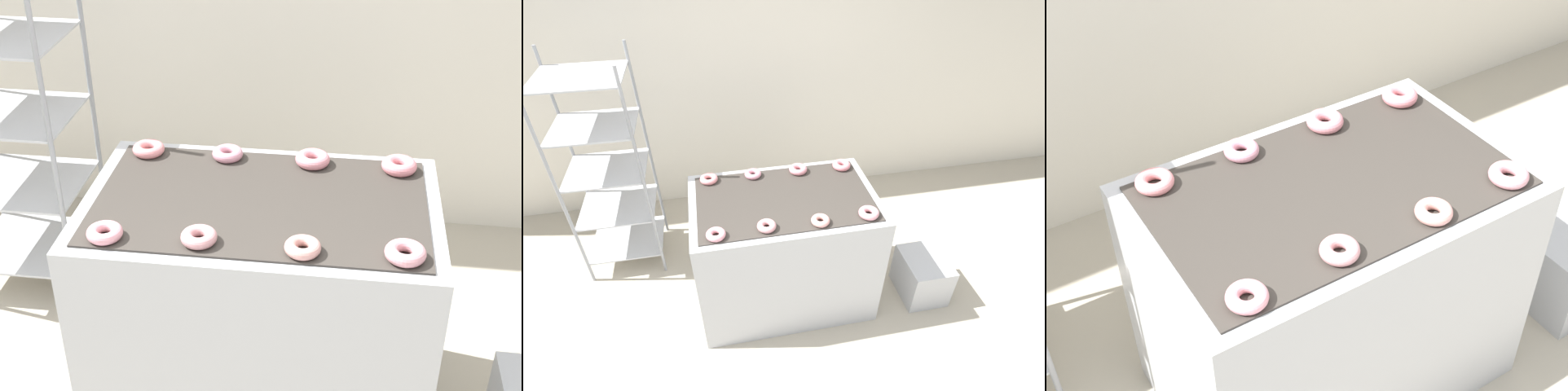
{
  "view_description": "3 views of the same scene",
  "coord_description": "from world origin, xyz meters",
  "views": [
    {
      "loc": [
        0.28,
        -1.51,
        2.31
      ],
      "look_at": [
        0.0,
        0.65,
        0.99
      ],
      "focal_mm": 50.0,
      "sensor_mm": 36.0,
      "label": 1
    },
    {
      "loc": [
        -0.43,
        -1.47,
        2.63
      ],
      "look_at": [
        0.0,
        0.65,
        0.99
      ],
      "focal_mm": 28.0,
      "sensor_mm": 36.0,
      "label": 2
    },
    {
      "loc": [
        -1.04,
        -0.84,
        2.42
      ],
      "look_at": [
        0.0,
        0.8,
        0.81
      ],
      "focal_mm": 50.0,
      "sensor_mm": 36.0,
      "label": 3
    }
  ],
  "objects": [
    {
      "name": "donut_near_midright",
      "position": [
        0.17,
        0.36,
        0.98
      ],
      "size": [
        0.12,
        0.12,
        0.04
      ],
      "primitive_type": "torus",
      "color": "#D5948B",
      "rests_on": "fryer_machine"
    },
    {
      "name": "donut_near_midleft",
      "position": [
        -0.16,
        0.37,
        0.99
      ],
      "size": [
        0.12,
        0.12,
        0.04
      ],
      "primitive_type": "torus",
      "color": "#D28F91",
      "rests_on": "fryer_machine"
    },
    {
      "name": "donut_far_midright",
      "position": [
        0.16,
        0.94,
        0.99
      ],
      "size": [
        0.13,
        0.13,
        0.04
      ],
      "primitive_type": "torus",
      "color": "pink",
      "rests_on": "fryer_machine"
    },
    {
      "name": "donut_near_left",
      "position": [
        -0.47,
        0.36,
        0.98
      ],
      "size": [
        0.12,
        0.12,
        0.04
      ],
      "primitive_type": "torus",
      "color": "pink",
      "rests_on": "fryer_machine"
    },
    {
      "name": "donut_far_right",
      "position": [
        0.49,
        0.93,
        0.99
      ],
      "size": [
        0.13,
        0.13,
        0.05
      ],
      "primitive_type": "torus",
      "color": "pink",
      "rests_on": "fryer_machine"
    },
    {
      "name": "donut_far_left",
      "position": [
        -0.48,
        0.95,
        0.99
      ],
      "size": [
        0.13,
        0.13,
        0.04
      ],
      "primitive_type": "torus",
      "color": "pink",
      "rests_on": "fryer_machine"
    },
    {
      "name": "ground_plane",
      "position": [
        0.0,
        0.0,
        0.0
      ],
      "size": [
        14.0,
        14.0,
        0.0
      ],
      "primitive_type": "plane",
      "color": "#B2A893"
    },
    {
      "name": "fryer_machine",
      "position": [
        0.0,
        0.65,
        0.48
      ],
      "size": [
        1.27,
        0.81,
        0.97
      ],
      "color": "#B7BABF",
      "rests_on": "ground_plane"
    },
    {
      "name": "wall_back",
      "position": [
        0.0,
        2.12,
        1.4
      ],
      "size": [
        8.0,
        0.05,
        2.8
      ],
      "color": "silver",
      "rests_on": "ground_plane"
    },
    {
      "name": "donut_far_midleft",
      "position": [
        -0.17,
        0.95,
        0.99
      ],
      "size": [
        0.12,
        0.12,
        0.04
      ],
      "primitive_type": "torus",
      "color": "pink",
      "rests_on": "fryer_machine"
    },
    {
      "name": "baking_rack_cart",
      "position": [
        -1.25,
        1.35,
        0.91
      ],
      "size": [
        0.61,
        0.55,
        1.78
      ],
      "color": "gray",
      "rests_on": "ground_plane"
    },
    {
      "name": "glaze_bin",
      "position": [
        1.07,
        0.45,
        0.18
      ],
      "size": [
        0.33,
        0.4,
        0.36
      ],
      "color": "#B7BABF",
      "rests_on": "ground_plane"
    },
    {
      "name": "donut_near_right",
      "position": [
        0.49,
        0.37,
        0.99
      ],
      "size": [
        0.13,
        0.13,
        0.04
      ],
      "primitive_type": "torus",
      "color": "pink",
      "rests_on": "fryer_machine"
    }
  ]
}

